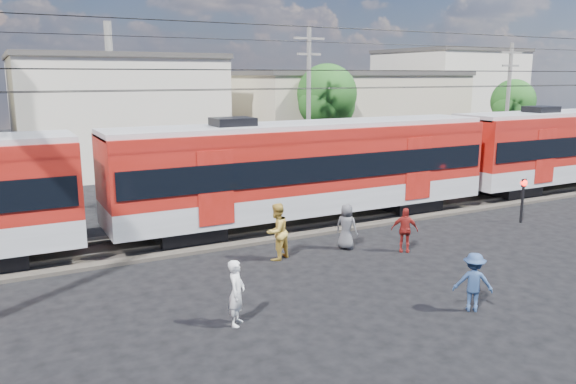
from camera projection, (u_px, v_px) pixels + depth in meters
name	position (u px, v px, depth m)	size (l,w,h in m)	color
ground	(390.00, 301.00, 15.24)	(120.00, 120.00, 0.00)	black
track_bed	(264.00, 229.00, 22.16)	(70.00, 3.40, 0.12)	#2D2823
rail_near	(273.00, 230.00, 21.48)	(70.00, 0.12, 0.12)	#59544C
rail_far	(256.00, 222.00, 22.78)	(70.00, 0.12, 0.12)	#59544C
commuter_train	(312.00, 166.00, 22.67)	(50.30, 3.08, 4.17)	black
catenary	(8.00, 104.00, 17.18)	(70.00, 9.30, 7.52)	black
building_midwest	(113.00, 112.00, 36.97)	(12.24, 12.24, 7.30)	beige
building_mideast	(342.00, 114.00, 41.77)	(16.32, 10.20, 6.30)	#B4A98A
building_east	(446.00, 96.00, 51.42)	(10.20, 10.20, 8.30)	beige
utility_pole_mid	(309.00, 103.00, 30.05)	(1.80, 0.24, 8.50)	slate
utility_pole_east	(508.00, 103.00, 35.62)	(1.80, 0.24, 8.00)	slate
tree_near	(329.00, 98.00, 34.15)	(3.82, 3.64, 6.72)	#382619
tree_far	(514.00, 104.00, 40.26)	(3.36, 3.12, 5.76)	#382619
pedestrian_a	(236.00, 293.00, 13.62)	(0.60, 0.39, 1.65)	silver
pedestrian_b	(277.00, 232.00, 18.49)	(0.93, 0.72, 1.91)	gold
pedestrian_c	(473.00, 282.00, 14.46)	(1.00, 0.58, 1.55)	navy
pedestrian_d	(405.00, 230.00, 19.36)	(0.91, 0.38, 1.55)	maroon
pedestrian_e	(346.00, 227.00, 19.66)	(0.79, 0.51, 1.61)	#46474B
car_silver	(570.00, 158.00, 36.75)	(1.60, 3.97, 1.35)	#B4B7BB
crossing_signal	(523.00, 192.00, 23.06)	(0.27, 0.27, 1.85)	black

